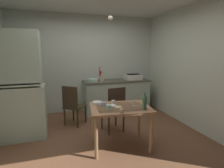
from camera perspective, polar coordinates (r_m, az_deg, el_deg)
The scene contains 23 objects.
ground_plane at distance 3.63m, azimuth -2.80°, elevation -16.67°, with size 4.92×4.92×0.00m, color brown.
wall_back at distance 5.05m, azimuth -8.14°, elevation 6.37°, with size 4.02×0.10×2.63m, color silver.
wall_right at distance 4.22m, azimuth 24.60°, elevation 4.85°, with size 0.10×3.67×2.63m, color silver.
hutch_cabinet at distance 3.75m, azimuth -27.56°, elevation -1.60°, with size 0.90×0.53×2.02m.
counter_cabinet at distance 5.01m, azimuth 1.43°, elevation -3.73°, with size 1.80×0.64×0.87m.
sink_basin at distance 5.09m, azimuth 6.75°, elevation 2.29°, with size 0.44×0.34×0.15m.
hand_pump at distance 4.82m, azimuth -3.78°, elevation 3.00°, with size 0.05×0.27×0.39m.
mixing_bowl_counter at distance 4.70m, azimuth -6.17°, elevation 1.18°, with size 0.26×0.26×0.08m, color #ADD1C1.
stoneware_crock at distance 4.77m, azimuth -3.28°, elevation 1.74°, with size 0.12×0.12×0.14m, color beige.
dining_table at distance 3.09m, azimuth 2.66°, elevation -9.09°, with size 1.09×0.86×0.72m.
chair_far_side at distance 3.69m, azimuth 0.71°, elevation -7.90°, with size 0.46×0.46×0.95m.
chair_by_counter at distance 4.10m, azimuth -12.30°, elevation -6.55°, with size 0.56×0.56×0.91m.
serving_bowl_wide at distance 3.21m, azimuth -4.76°, elevation -6.03°, with size 0.17×0.17×0.05m, color white.
soup_bowl_small at distance 3.04m, azimuth -0.22°, elevation -7.09°, with size 0.17×0.17×0.03m, color white.
sauce_dish at distance 2.90m, azimuth 2.16°, elevation -7.74°, with size 0.12×0.12×0.05m, color beige.
mug_tall at distance 2.76m, azimuth 3.15°, elevation -8.56°, with size 0.06×0.06×0.06m, color tan.
teacup_cream at distance 3.08m, azimuth -2.75°, elevation -6.47°, with size 0.09×0.09×0.07m, color #9EB2C6.
teacup_mint at distance 2.89m, azimuth -1.05°, elevation -7.42°, with size 0.09×0.09×0.08m, color #ADD1C1.
mug_dark at distance 3.25m, azimuth 0.41°, elevation -5.70°, with size 0.07×0.07×0.06m, color white.
glass_bottle at distance 2.96m, azimuth 10.31°, elevation -5.75°, with size 0.08×0.08×0.28m.
table_knife at distance 3.30m, azimuth 6.20°, elevation -5.97°, with size 0.17×0.02×0.01m, color silver.
teaspoon_near_bowl at distance 3.15m, azimuth 7.38°, elevation -6.80°, with size 0.14×0.02×0.01m, color beige.
pendant_bulb at distance 3.36m, azimuth -0.51°, elevation 20.32°, with size 0.08×0.08×0.08m, color #F9EFCC.
Camera 1 is at (-0.79, -3.14, 1.63)m, focal length 28.65 mm.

